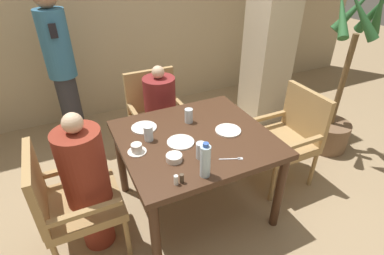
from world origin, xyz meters
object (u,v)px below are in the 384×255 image
diner_in_left_chair (87,183)px  water_bottle (205,161)px  teacup_with_saucer (137,149)px  diner_in_far_chair (161,114)px  plate_dessert_center (228,130)px  chair_left_side (69,199)px  glass_tall_far (189,116)px  plate_main_right (181,142)px  chair_right_side (289,134)px  standing_host (61,66)px  chair_far_side (156,112)px  glass_tall_mid (148,133)px  potted_palm (336,105)px  glass_tall_near (201,150)px  plate_main_left (144,128)px  bowl_small (174,158)px

diner_in_left_chair → water_bottle: (0.71, -0.45, 0.28)m
teacup_with_saucer → diner_in_far_chair: bearing=59.9°
plate_dessert_center → teacup_with_saucer: teacup_with_saucer is taller
chair_left_side → glass_tall_far: chair_left_side is taller
plate_main_right → glass_tall_far: size_ratio=1.71×
chair_right_side → standing_host: standing_host is taller
chair_right_side → standing_host: bearing=138.3°
water_bottle → chair_right_side: bearing=21.3°
chair_far_side → glass_tall_far: chair_far_side is taller
chair_left_side → glass_tall_mid: 0.74m
glass_tall_far → plate_dessert_center: bearing=-49.7°
plate_main_right → chair_left_side: bearing=177.6°
potted_palm → glass_tall_near: size_ratio=14.62×
plate_main_left → teacup_with_saucer: (-0.15, -0.29, 0.02)m
water_bottle → bowl_small: bearing=118.1°
potted_palm → plate_dessert_center: 1.57m
diner_in_left_chair → diner_in_far_chair: diner_in_left_chair is taller
chair_left_side → diner_in_left_chair: diner_in_left_chair is taller
diner_in_far_chair → plate_dessert_center: (0.28, -0.86, 0.22)m
plate_dessert_center → standing_host: bearing=123.3°
plate_main_right → water_bottle: water_bottle is taller
glass_tall_far → teacup_with_saucer: bearing=-156.4°
chair_left_side → chair_far_side: (1.00, 0.95, 0.00)m
plate_dessert_center → bowl_small: (-0.54, -0.17, 0.02)m
diner_in_far_chair → bowl_small: diner_in_far_chair is taller
chair_right_side → plate_dessert_center: 0.77m
chair_left_side → glass_tall_mid: (0.65, 0.10, 0.32)m
chair_right_side → glass_tall_near: (-1.08, -0.27, 0.32)m
glass_tall_far → glass_tall_near: bearing=-105.2°
chair_far_side → plate_main_right: (-0.14, -0.99, 0.26)m
diner_in_far_chair → standing_host: bearing=135.3°
chair_far_side → plate_main_right: bearing=-98.0°
standing_host → plate_main_left: size_ratio=8.36×
diner_in_left_chair → diner_in_far_chair: 1.18m
diner_in_left_chair → glass_tall_near: 0.85m
plate_main_right → bowl_small: (-0.13, -0.18, 0.02)m
glass_tall_far → diner_in_left_chair: bearing=-166.3°
glass_tall_mid → standing_host: bearing=107.3°
bowl_small → glass_tall_mid: size_ratio=0.94×
plate_main_right → glass_tall_near: 0.24m
potted_palm → glass_tall_far: 1.78m
diner_in_far_chair → chair_far_side: bearing=90.0°
plate_main_right → plate_dessert_center: 0.41m
chair_left_side → plate_dessert_center: chair_left_side is taller
potted_palm → glass_tall_far: bearing=178.8°
plate_main_left → standing_host: bearing=110.2°
glass_tall_mid → chair_left_side: bearing=-170.9°
water_bottle → chair_left_side: bearing=152.5°
chair_far_side → bowl_small: size_ratio=8.04×
diner_in_left_chair → potted_palm: size_ratio=0.66×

